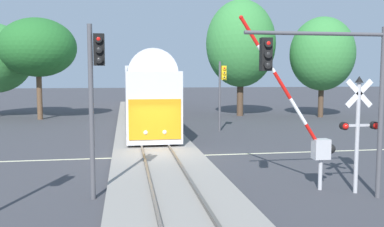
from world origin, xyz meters
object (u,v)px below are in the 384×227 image
commuter_train (141,87)px  crossing_gate_near (312,134)px  traffic_signal_near_right (345,69)px  traffic_signal_median (95,83)px  maple_right_background (322,54)px  crossing_signal_mast (358,122)px  traffic_signal_far_side (222,85)px  oak_far_right (241,44)px  oak_behind_train (38,48)px

commuter_train → crossing_gate_near: 28.33m
commuter_train → traffic_signal_near_right: (5.29, -29.11, 1.41)m
traffic_signal_median → maple_right_background: 30.34m
maple_right_background → crossing_signal_mast: bearing=-113.9°
traffic_signal_far_side → traffic_signal_median: (-7.71, -15.11, 0.43)m
traffic_signal_far_side → traffic_signal_near_right: bearing=-89.8°
crossing_signal_mast → traffic_signal_median: traffic_signal_median is taller
crossing_gate_near → oak_far_right: 26.89m
commuter_train → oak_behind_train: 10.12m
commuter_train → traffic_signal_near_right: bearing=-79.7°
commuter_train → traffic_signal_median: traffic_signal_median is taller
traffic_signal_median → oak_behind_train: size_ratio=0.62×
commuter_train → oak_far_right: oak_far_right is taller
maple_right_background → oak_far_right: bearing=160.6°
crossing_gate_near → traffic_signal_near_right: 2.56m
traffic_signal_median → oak_far_right: (12.11, 25.84, 3.26)m
maple_right_background → oak_behind_train: size_ratio=1.04×
crossing_gate_near → oak_far_right: size_ratio=0.53×
traffic_signal_median → oak_behind_train: (-6.68, 25.49, 2.67)m
oak_behind_train → maple_right_background: bearing=-4.8°
crossing_gate_near → traffic_signal_near_right: (0.45, -1.21, 2.21)m
commuter_train → traffic_signal_median: bearing=-95.1°
commuter_train → crossing_signal_mast: 29.16m
crossing_gate_near → maple_right_background: 26.62m
commuter_train → crossing_gate_near: size_ratio=7.08×
commuter_train → oak_far_right: (9.63, -1.93, 4.24)m
crossing_gate_near → traffic_signal_near_right: size_ratio=1.08×
traffic_signal_far_side → maple_right_background: (11.60, 8.18, 2.64)m
crossing_signal_mast → commuter_train: bearing=102.3°
crossing_signal_mast → oak_far_right: (3.43, 26.57, 4.59)m
crossing_signal_mast → maple_right_background: 26.51m
traffic_signal_near_right → crossing_gate_near: bearing=110.3°
crossing_signal_mast → traffic_signal_near_right: 2.08m
traffic_signal_near_right → maple_right_background: size_ratio=0.59×
crossing_gate_near → traffic_signal_near_right: bearing=-69.7°
crossing_gate_near → traffic_signal_far_side: (0.39, 15.25, 1.34)m
traffic_signal_far_side → traffic_signal_median: size_ratio=0.88×
crossing_gate_near → crossing_signal_mast: 1.55m
traffic_signal_near_right → oak_behind_train: oak_behind_train is taller
traffic_signal_near_right → traffic_signal_median: bearing=170.2°
traffic_signal_near_right → traffic_signal_median: (-7.77, 1.35, -0.44)m
traffic_signal_near_right → oak_far_right: bearing=80.9°
crossing_signal_mast → traffic_signal_median: 8.81m
traffic_signal_median → oak_behind_train: bearing=104.7°
maple_right_background → oak_behind_train: maple_right_background is taller
traffic_signal_median → oak_far_right: size_ratio=0.50×
traffic_signal_far_side → maple_right_background: 14.44m
traffic_signal_far_side → maple_right_background: bearing=35.2°
commuter_train → traffic_signal_far_side: 13.71m
traffic_signal_far_side → crossing_signal_mast: bearing=-86.5°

